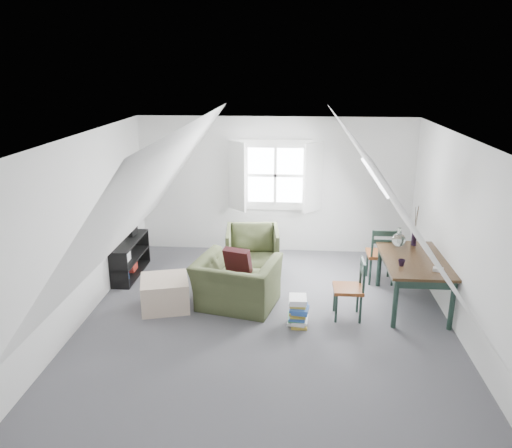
# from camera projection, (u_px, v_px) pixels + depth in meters

# --- Properties ---
(floor) EXTENTS (5.50, 5.50, 0.00)m
(floor) POSITION_uv_depth(u_px,v_px,m) (266.00, 319.00, 6.91)
(floor) COLOR #4B4A50
(floor) RESTS_ON ground
(ceiling) EXTENTS (5.50, 5.50, 0.00)m
(ceiling) POSITION_uv_depth(u_px,v_px,m) (268.00, 138.00, 6.15)
(ceiling) COLOR white
(ceiling) RESTS_ON wall_back
(wall_back) EXTENTS (5.00, 0.00, 5.00)m
(wall_back) POSITION_uv_depth(u_px,v_px,m) (275.00, 186.00, 9.14)
(wall_back) COLOR silver
(wall_back) RESTS_ON ground
(wall_front) EXTENTS (5.00, 0.00, 5.00)m
(wall_front) POSITION_uv_depth(u_px,v_px,m) (248.00, 346.00, 3.92)
(wall_front) COLOR silver
(wall_front) RESTS_ON ground
(wall_left) EXTENTS (0.00, 5.50, 5.50)m
(wall_left) POSITION_uv_depth(u_px,v_px,m) (82.00, 229.00, 6.71)
(wall_left) COLOR silver
(wall_left) RESTS_ON ground
(wall_right) EXTENTS (0.00, 5.50, 5.50)m
(wall_right) POSITION_uv_depth(u_px,v_px,m) (463.00, 239.00, 6.35)
(wall_right) COLOR silver
(wall_right) RESTS_ON ground
(slope_left) EXTENTS (3.19, 5.50, 4.48)m
(slope_left) POSITION_uv_depth(u_px,v_px,m) (148.00, 193.00, 6.48)
(slope_left) COLOR white
(slope_left) RESTS_ON wall_left
(slope_right) EXTENTS (3.19, 5.50, 4.48)m
(slope_right) POSITION_uv_depth(u_px,v_px,m) (390.00, 197.00, 6.26)
(slope_right) COLOR white
(slope_right) RESTS_ON wall_right
(dormer_window) EXTENTS (1.71, 0.35, 1.30)m
(dormer_window) POSITION_uv_depth(u_px,v_px,m) (275.00, 176.00, 9.01)
(dormer_window) COLOR white
(dormer_window) RESTS_ON wall_back
(skylight) EXTENTS (0.35, 0.75, 0.47)m
(skylight) POSITION_uv_depth(u_px,v_px,m) (375.00, 177.00, 7.50)
(skylight) COLOR white
(skylight) RESTS_ON slope_right
(armchair_near) EXTENTS (1.32, 1.22, 0.73)m
(armchair_near) POSITION_uv_depth(u_px,v_px,m) (237.00, 306.00, 7.28)
(armchair_near) COLOR #394124
(armchair_near) RESTS_ON floor
(armchair_far) EXTENTS (0.93, 0.96, 0.80)m
(armchair_far) POSITION_uv_depth(u_px,v_px,m) (252.00, 273.00, 8.44)
(armchair_far) COLOR #394124
(armchair_far) RESTS_ON floor
(throw_pillow) EXTENTS (0.44, 0.33, 0.40)m
(throw_pillow) POSITION_uv_depth(u_px,v_px,m) (238.00, 261.00, 7.23)
(throw_pillow) COLOR #340E11
(throw_pillow) RESTS_ON armchair_near
(ottoman) EXTENTS (0.82, 0.82, 0.44)m
(ottoman) POSITION_uv_depth(u_px,v_px,m) (165.00, 293.00, 7.19)
(ottoman) COLOR #BEA58F
(ottoman) RESTS_ON floor
(dining_table) EXTENTS (0.89, 1.49, 0.74)m
(dining_table) POSITION_uv_depth(u_px,v_px,m) (414.00, 265.00, 7.11)
(dining_table) COLOR #311F11
(dining_table) RESTS_ON floor
(demijohn) EXTENTS (0.21, 0.21, 0.29)m
(demijohn) POSITION_uv_depth(u_px,v_px,m) (399.00, 239.00, 7.48)
(demijohn) COLOR silver
(demijohn) RESTS_ON dining_table
(vase_twigs) EXTENTS (0.08, 0.09, 0.62)m
(vase_twigs) POSITION_uv_depth(u_px,v_px,m) (414.00, 237.00, 7.55)
(vase_twigs) COLOR black
(vase_twigs) RESTS_ON dining_table
(cup) EXTENTS (0.11, 0.11, 0.09)m
(cup) POSITION_uv_depth(u_px,v_px,m) (401.00, 266.00, 6.81)
(cup) COLOR black
(cup) RESTS_ON dining_table
(paper_box) EXTENTS (0.15, 0.12, 0.04)m
(paper_box) POSITION_uv_depth(u_px,v_px,m) (438.00, 270.00, 6.63)
(paper_box) COLOR white
(paper_box) RESTS_ON dining_table
(dining_chair_far) EXTENTS (0.43, 0.43, 0.93)m
(dining_chair_far) POSITION_uv_depth(u_px,v_px,m) (381.00, 254.00, 7.96)
(dining_chair_far) COLOR brown
(dining_chair_far) RESTS_ON floor
(dining_chair_near) EXTENTS (0.40, 0.40, 0.86)m
(dining_chair_near) POSITION_uv_depth(u_px,v_px,m) (351.00, 288.00, 6.83)
(dining_chair_near) COLOR brown
(dining_chair_near) RESTS_ON floor
(media_shelf) EXTENTS (0.40, 1.19, 0.61)m
(media_shelf) POSITION_uv_depth(u_px,v_px,m) (127.00, 260.00, 8.27)
(media_shelf) COLOR black
(media_shelf) RESTS_ON floor
(electronics_box) EXTENTS (0.19, 0.24, 0.18)m
(electronics_box) POSITION_uv_depth(u_px,v_px,m) (131.00, 231.00, 8.42)
(electronics_box) COLOR black
(electronics_box) RESTS_ON media_shelf
(magazine_stack) EXTENTS (0.30, 0.36, 0.40)m
(magazine_stack) POSITION_uv_depth(u_px,v_px,m) (298.00, 311.00, 6.69)
(magazine_stack) COLOR #B29933
(magazine_stack) RESTS_ON floor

